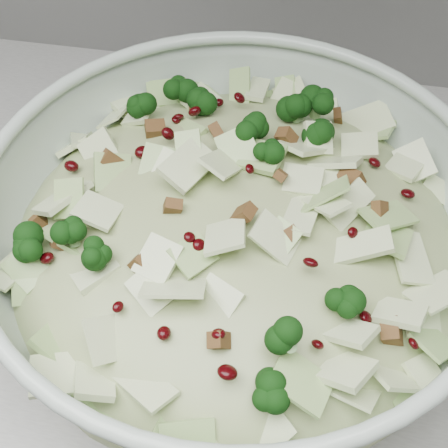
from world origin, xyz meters
name	(u,v)px	position (x,y,z in m)	size (l,w,h in m)	color
counter	(376,426)	(0.00, 1.70, 0.45)	(3.60, 0.60, 0.90)	#B6B7B2
mixing_bowl	(236,249)	(-0.21, 1.61, 0.98)	(0.49, 0.49, 0.16)	#B0C1B4
salad	(236,230)	(-0.21, 1.61, 1.01)	(0.52, 0.52, 0.16)	#A0AD76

